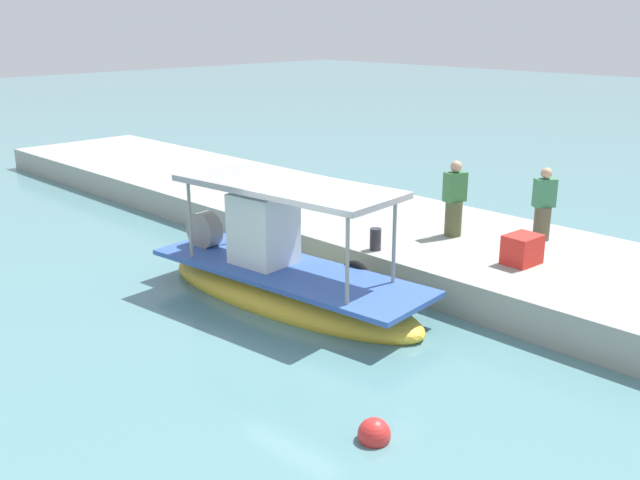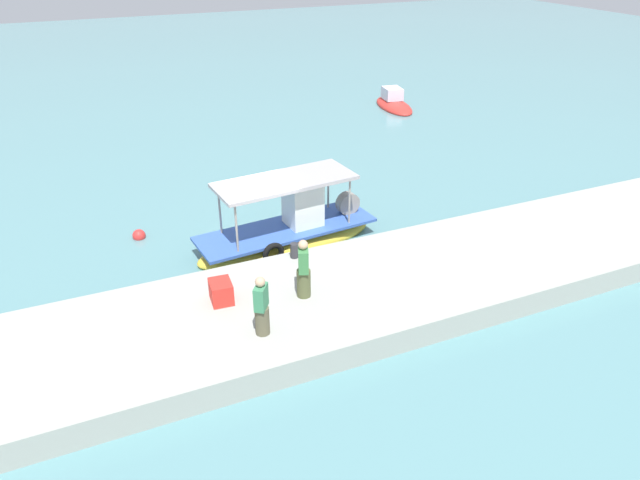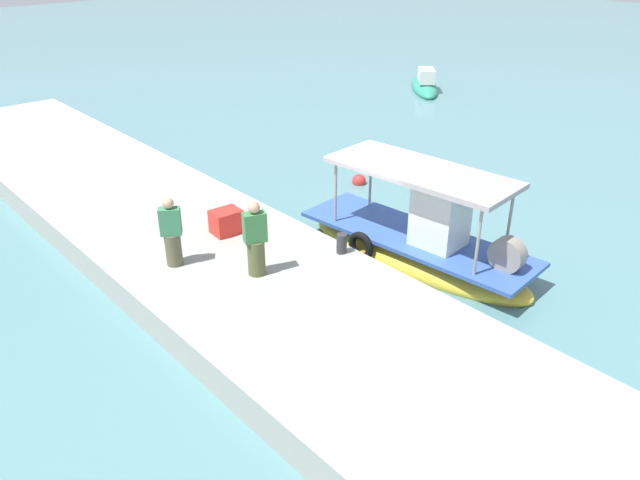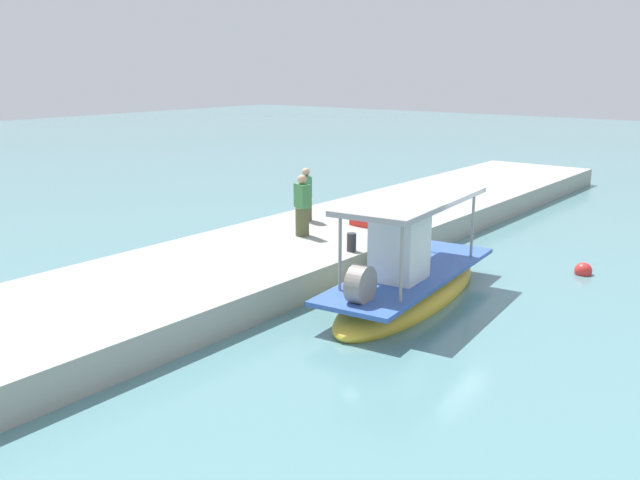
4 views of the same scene
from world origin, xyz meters
name	(u,v)px [view 3 (image 3 of 4)]	position (x,y,z in m)	size (l,w,h in m)	color
ground_plane	(382,245)	(0.00, 0.00, 0.00)	(120.00, 120.00, 0.00)	slate
dock_quay	(256,287)	(0.00, -4.09, 0.36)	(36.00, 4.83, 0.72)	#9C9F95
main_fishing_boat	(418,245)	(1.17, 0.01, 0.45)	(6.48, 2.48, 2.76)	gold
fisherman_near_bollard	(172,235)	(-1.52, -5.19, 1.45)	(0.50, 0.52, 1.61)	brown
fisherman_by_crate	(256,242)	(0.03, -4.06, 1.50)	(0.49, 0.54, 1.70)	#4F5533
mooring_bollard	(342,243)	(0.56, -2.03, 0.96)	(0.24, 0.24, 0.47)	#2D2D33
cargo_crate	(226,222)	(-2.08, -3.42, 1.02)	(0.70, 0.56, 0.59)	red
marker_buoy	(359,181)	(-3.45, 2.56, 0.09)	(0.45, 0.45, 0.45)	red
moored_boat_near	(425,86)	(-10.20, 13.95, 0.20)	(4.01, 3.91, 1.36)	#2E8D72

